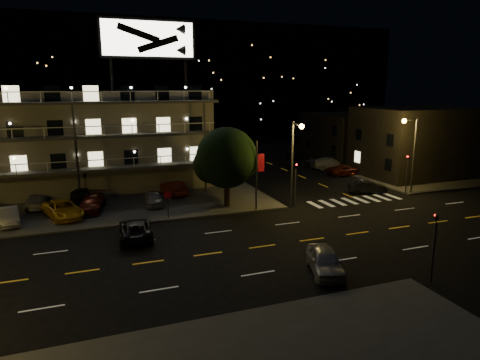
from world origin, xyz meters
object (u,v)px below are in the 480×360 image
object	(u,v)px
road_car_east	(325,261)
lot_car_4	(154,198)
road_car_west	(136,229)
side_car_0	(367,187)
tree	(226,160)
lot_car_7	(36,201)
lot_car_2	(63,209)

from	to	relation	value
road_car_east	lot_car_4	bearing A→B (deg)	130.65
road_car_west	side_car_0	bearing A→B (deg)	-163.15
tree	side_car_0	xyz separation A→B (m)	(15.65, -0.18, -3.86)
side_car_0	road_car_east	xyz separation A→B (m)	(-14.59, -15.49, 0.09)
lot_car_7	road_car_west	distance (m)	13.33
tree	side_car_0	bearing A→B (deg)	-0.67
tree	road_car_west	world-z (taller)	tree
side_car_0	road_car_west	size ratio (longest dim) A/B	0.79
lot_car_4	lot_car_7	bearing A→B (deg)	169.02
lot_car_2	road_car_east	xyz separation A→B (m)	(15.27, -17.04, -0.11)
side_car_0	tree	bearing A→B (deg)	111.65
lot_car_4	road_car_west	world-z (taller)	lot_car_4
lot_car_2	road_car_west	xyz separation A→B (m)	(5.23, -6.86, -0.16)
road_car_west	tree	bearing A→B (deg)	-143.85
road_car_east	road_car_west	xyz separation A→B (m)	(-10.04, 10.17, -0.05)
lot_car_7	road_car_east	distance (m)	27.52
tree	road_car_east	size ratio (longest dim) A/B	1.67
lot_car_2	side_car_0	bearing A→B (deg)	-21.13
lot_car_4	road_car_east	world-z (taller)	road_car_east
tree	road_car_west	size ratio (longest dim) A/B	1.45
lot_car_4	tree	bearing A→B (deg)	-17.30
lot_car_7	side_car_0	size ratio (longest dim) A/B	1.07
lot_car_2	road_car_east	world-z (taller)	lot_car_2
tree	lot_car_2	world-z (taller)	tree
road_car_east	side_car_0	bearing A→B (deg)	65.31
lot_car_2	side_car_0	distance (m)	29.90
tree	lot_car_4	xyz separation A→B (m)	(-6.33, 2.56, -3.72)
lot_car_7	side_car_0	world-z (taller)	lot_car_7
lot_car_4	road_car_west	xyz separation A→B (m)	(-2.65, -8.06, -0.09)
road_car_east	lot_car_7	bearing A→B (deg)	148.49
lot_car_4	road_car_east	bearing A→B (deg)	-63.25
side_car_0	road_car_west	xyz separation A→B (m)	(-24.63, -5.32, 0.04)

